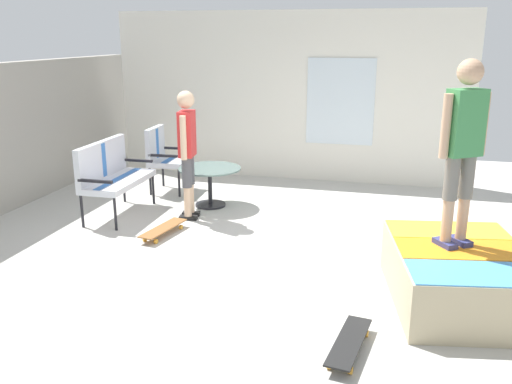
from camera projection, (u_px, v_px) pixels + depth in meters
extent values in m
cube|color=beige|center=(263.00, 267.00, 6.01)|extent=(12.00, 12.00, 0.10)
cube|color=white|center=(288.00, 97.00, 9.26)|extent=(0.20, 6.00, 2.80)
cube|color=silver|center=(340.00, 102.00, 8.96)|extent=(0.03, 1.10, 1.40)
cube|color=tan|center=(459.00, 276.00, 5.05)|extent=(1.76, 1.44, 0.52)
cube|color=#4C99D8|center=(480.00, 274.00, 4.48)|extent=(0.70, 1.21, 0.01)
cube|color=orange|center=(462.00, 249.00, 4.98)|extent=(0.70, 1.21, 0.01)
cube|color=yellow|center=(447.00, 230.00, 5.48)|extent=(0.70, 1.21, 0.01)
cylinder|color=#B2B2B7|center=(399.00, 251.00, 5.03)|extent=(1.50, 0.31, 0.05)
cylinder|color=black|center=(115.00, 214.00, 6.94)|extent=(0.04, 0.04, 0.44)
cylinder|color=black|center=(153.00, 189.00, 8.03)|extent=(0.04, 0.04, 0.44)
cylinder|color=black|center=(82.00, 211.00, 7.05)|extent=(0.04, 0.04, 0.44)
cylinder|color=black|center=(124.00, 187.00, 8.14)|extent=(0.04, 0.04, 0.44)
cube|color=silver|center=(119.00, 181.00, 7.47)|extent=(1.26, 0.57, 0.08)
cube|color=#3872C6|center=(118.00, 178.00, 7.46)|extent=(1.21, 0.11, 0.00)
cube|color=silver|center=(101.00, 160.00, 7.44)|extent=(1.25, 0.10, 0.50)
cube|color=#3872C6|center=(101.00, 160.00, 7.44)|extent=(0.10, 0.09, 0.46)
cube|color=black|center=(95.00, 181.00, 6.86)|extent=(0.05, 0.47, 0.04)
cube|color=black|center=(137.00, 160.00, 7.99)|extent=(0.05, 0.47, 0.04)
cylinder|color=black|center=(179.00, 183.00, 8.39)|extent=(0.04, 0.04, 0.44)
cylinder|color=black|center=(190.00, 174.00, 8.90)|extent=(0.04, 0.04, 0.44)
cylinder|color=black|center=(150.00, 181.00, 8.49)|extent=(0.04, 0.04, 0.44)
cylinder|color=black|center=(163.00, 173.00, 8.99)|extent=(0.04, 0.04, 0.44)
cube|color=silver|center=(170.00, 162.00, 8.62)|extent=(0.64, 0.58, 0.08)
cube|color=#3872C6|center=(170.00, 159.00, 8.61)|extent=(0.58, 0.13, 0.00)
cube|color=silver|center=(155.00, 143.00, 8.59)|extent=(0.62, 0.11, 0.50)
cube|color=#3872C6|center=(155.00, 143.00, 8.59)|extent=(0.10, 0.09, 0.46)
cube|color=black|center=(163.00, 156.00, 8.30)|extent=(0.06, 0.47, 0.04)
cube|color=black|center=(176.00, 148.00, 8.85)|extent=(0.06, 0.47, 0.04)
cylinder|color=black|center=(210.00, 188.00, 7.93)|extent=(0.06, 0.06, 0.55)
cylinder|color=black|center=(211.00, 205.00, 8.00)|extent=(0.44, 0.44, 0.03)
cylinder|color=slate|center=(210.00, 168.00, 7.85)|extent=(0.90, 0.90, 0.02)
cube|color=black|center=(188.00, 218.00, 7.40)|extent=(0.14, 0.25, 0.05)
cylinder|color=beige|center=(188.00, 202.00, 7.34)|extent=(0.10, 0.10, 0.40)
cylinder|color=#4C4C51|center=(187.00, 172.00, 7.23)|extent=(0.13, 0.13, 0.40)
cube|color=black|center=(191.00, 214.00, 7.56)|extent=(0.14, 0.25, 0.05)
cylinder|color=beige|center=(191.00, 198.00, 7.50)|extent=(0.10, 0.10, 0.40)
cylinder|color=#4C4C51|center=(190.00, 169.00, 7.39)|extent=(0.13, 0.13, 0.40)
cube|color=red|center=(187.00, 134.00, 7.17)|extent=(0.34, 0.22, 0.60)
sphere|color=beige|center=(186.00, 100.00, 7.05)|extent=(0.23, 0.23, 0.23)
cylinder|color=beige|center=(183.00, 138.00, 6.98)|extent=(0.08, 0.08, 0.57)
cylinder|color=beige|center=(190.00, 133.00, 7.37)|extent=(0.08, 0.08, 0.57)
cube|color=navy|center=(460.00, 241.00, 5.10)|extent=(0.26, 0.23, 0.05)
cylinder|color=tan|center=(462.00, 218.00, 5.04)|extent=(0.10, 0.10, 0.40)
cylinder|color=slate|center=(467.00, 177.00, 4.93)|extent=(0.13, 0.13, 0.40)
cube|color=navy|center=(445.00, 243.00, 5.04)|extent=(0.26, 0.23, 0.05)
cylinder|color=tan|center=(447.00, 220.00, 4.98)|extent=(0.10, 0.10, 0.40)
cylinder|color=slate|center=(451.00, 178.00, 4.87)|extent=(0.13, 0.13, 0.40)
cube|color=#3F8C4C|center=(465.00, 123.00, 4.76)|extent=(0.33, 0.37, 0.59)
sphere|color=tan|center=(470.00, 72.00, 4.64)|extent=(0.22, 0.22, 0.22)
cylinder|color=tan|center=(483.00, 124.00, 4.83)|extent=(0.08, 0.08, 0.56)
cylinder|color=tan|center=(446.00, 126.00, 4.70)|extent=(0.08, 0.08, 0.56)
cube|color=brown|center=(163.00, 228.00, 6.80)|extent=(0.82, 0.34, 0.02)
cylinder|color=gold|center=(181.00, 227.00, 7.03)|extent=(0.06, 0.04, 0.06)
cylinder|color=gold|center=(170.00, 225.00, 7.10)|extent=(0.06, 0.04, 0.06)
cylinder|color=gold|center=(156.00, 241.00, 6.54)|extent=(0.06, 0.04, 0.06)
cylinder|color=gold|center=(145.00, 239.00, 6.61)|extent=(0.06, 0.04, 0.06)
cube|color=black|center=(349.00, 341.00, 4.29)|extent=(0.82, 0.31, 0.02)
cylinder|color=gold|center=(366.00, 334.00, 4.52)|extent=(0.06, 0.04, 0.06)
cylinder|color=gold|center=(347.00, 330.00, 4.58)|extent=(0.06, 0.04, 0.06)
cylinder|color=gold|center=(350.00, 370.00, 4.03)|extent=(0.06, 0.04, 0.06)
cylinder|color=gold|center=(329.00, 366.00, 4.09)|extent=(0.06, 0.04, 0.06)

